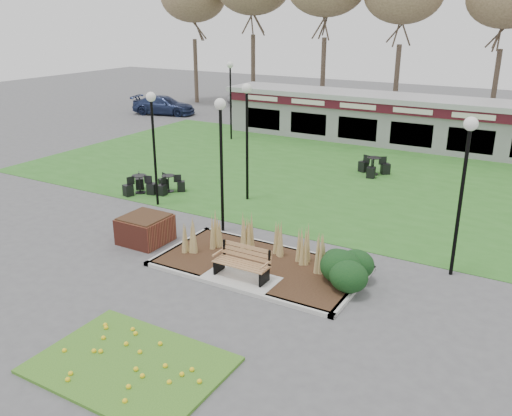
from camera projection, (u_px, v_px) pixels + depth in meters
The scene contains 18 objects.
ground at pixel (239, 283), 15.88m from camera, with size 100.00×100.00×0.00m, color #515154.
lawn at pixel (372, 180), 25.64m from camera, with size 34.00×16.00×0.02m, color #2D6B21.
flower_bed at pixel (130, 364), 12.12m from camera, with size 4.20×3.00×0.16m.
planting_bed at pixel (298, 264), 16.26m from camera, with size 6.75×3.40×1.27m.
park_bench at pixel (243, 262), 15.89m from camera, with size 1.70×0.66×0.93m.
brick_planter at pixel (145, 229), 18.61m from camera, with size 1.50×1.50×0.95m.
food_pavilion at pixel (419, 122), 31.62m from camera, with size 24.60×3.40×2.90m.
lamp_post_near_left at pixel (153, 124), 21.24m from camera, with size 0.38×0.38×4.62m.
lamp_post_near_right at pixel (466, 163), 15.25m from camera, with size 0.40×0.40×4.80m.
lamp_post_mid_left at pixel (221, 136), 18.56m from camera, with size 0.40×0.40×4.79m.
lamp_post_mid_right at pixel (247, 116), 21.83m from camera, with size 0.40×0.40×4.86m.
lamp_post_far_left at pixel (230, 83), 32.82m from camera, with size 0.39×0.39×4.74m.
bistro_set_a at pixel (140, 187), 23.73m from camera, with size 1.44×1.47×0.80m.
bistro_set_b at pixel (169, 186), 23.91m from camera, with size 1.39×1.28×0.74m.
bistro_set_d at pixel (373, 169), 26.45m from camera, with size 1.59×1.50×0.85m.
car_silver at pixel (250, 99), 45.01m from camera, with size 1.68×4.18×1.42m, color #B0B1B6.
car_black at pixel (291, 102), 43.19m from camera, with size 1.66×4.77×1.57m, color black.
car_blue at pixel (164, 105), 42.13m from camera, with size 1.99×4.89×1.42m, color navy.
Camera 1 is at (7.56, -12.02, 7.47)m, focal length 38.00 mm.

